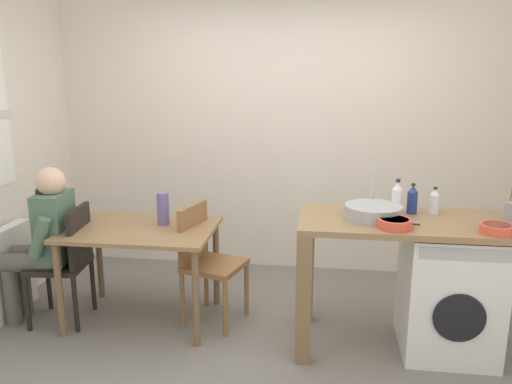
% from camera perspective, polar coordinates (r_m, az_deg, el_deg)
% --- Properties ---
extents(ground_plane, '(5.46, 5.46, 0.00)m').
position_cam_1_polar(ground_plane, '(3.55, 0.12, -18.46)').
color(ground_plane, slate).
extents(wall_back, '(4.60, 0.10, 2.70)m').
position_cam_1_polar(wall_back, '(4.78, 2.97, 7.16)').
color(wall_back, silver).
rests_on(wall_back, ground_plane).
extents(dining_table, '(1.10, 0.76, 0.74)m').
position_cam_1_polar(dining_table, '(3.90, -12.84, -5.28)').
color(dining_table, olive).
rests_on(dining_table, ground_plane).
extents(chair_person_seat, '(0.44, 0.44, 0.90)m').
position_cam_1_polar(chair_person_seat, '(4.09, -20.44, -6.96)').
color(chair_person_seat, black).
rests_on(chair_person_seat, ground_plane).
extents(chair_opposite, '(0.50, 0.50, 0.90)m').
position_cam_1_polar(chair_opposite, '(3.87, -5.67, -7.27)').
color(chair_opposite, olive).
rests_on(chair_opposite, ground_plane).
extents(seated_person, '(0.52, 0.53, 1.20)m').
position_cam_1_polar(seated_person, '(4.10, -22.71, -4.68)').
color(seated_person, '#595651').
rests_on(seated_person, ground_plane).
extents(kitchen_counter, '(1.50, 0.68, 0.92)m').
position_cam_1_polar(kitchen_counter, '(3.52, 13.74, -5.40)').
color(kitchen_counter, olive).
rests_on(kitchen_counter, ground_plane).
extents(washing_machine, '(0.60, 0.61, 0.86)m').
position_cam_1_polar(washing_machine, '(3.71, 20.85, -10.37)').
color(washing_machine, white).
rests_on(washing_machine, ground_plane).
extents(sink_basin, '(0.38, 0.38, 0.09)m').
position_cam_1_polar(sink_basin, '(3.45, 13.08, -2.18)').
color(sink_basin, '#9EA0A5').
rests_on(sink_basin, kitchen_counter).
extents(tap, '(0.02, 0.02, 0.28)m').
position_cam_1_polar(tap, '(3.60, 12.91, 0.05)').
color(tap, '#B2B2B7').
rests_on(tap, kitchen_counter).
extents(bottle_tall_green, '(0.07, 0.07, 0.25)m').
position_cam_1_polar(bottle_tall_green, '(3.56, 15.59, -0.73)').
color(bottle_tall_green, silver).
rests_on(bottle_tall_green, kitchen_counter).
extents(bottle_squat_brown, '(0.07, 0.07, 0.21)m').
position_cam_1_polar(bottle_squat_brown, '(3.63, 17.19, -0.86)').
color(bottle_squat_brown, navy).
rests_on(bottle_squat_brown, kitchen_counter).
extents(bottle_clear_small, '(0.06, 0.06, 0.19)m').
position_cam_1_polar(bottle_clear_small, '(3.66, 19.45, -1.04)').
color(bottle_clear_small, silver).
rests_on(bottle_clear_small, kitchen_counter).
extents(mixing_bowl, '(0.22, 0.22, 0.06)m').
position_cam_1_polar(mixing_bowl, '(3.28, 15.33, -3.37)').
color(mixing_bowl, '#D84C38').
rests_on(mixing_bowl, kitchen_counter).
extents(colander, '(0.20, 0.20, 0.06)m').
position_cam_1_polar(colander, '(3.39, 25.47, -3.69)').
color(colander, '#D84C38').
rests_on(colander, kitchen_counter).
extents(vase, '(0.09, 0.09, 0.25)m').
position_cam_1_polar(vase, '(3.88, -10.42, -1.86)').
color(vase, slate).
rests_on(vase, dining_table).
extents(scissors, '(0.15, 0.06, 0.01)m').
position_cam_1_polar(scissors, '(3.40, 16.76, -3.39)').
color(scissors, '#B2B2B7').
rests_on(scissors, kitchen_counter).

